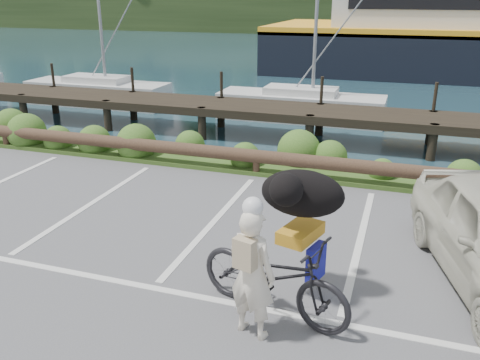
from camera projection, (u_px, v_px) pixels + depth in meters
name	position (u px, v px, depth m)	size (l,w,h in m)	color
ground	(166.00, 274.00, 7.48)	(72.00, 72.00, 0.00)	#505052
harbor_backdrop	(398.00, 21.00, 77.27)	(170.00, 160.00, 30.00)	#19323C
vegetation_strip	(265.00, 164.00, 12.18)	(34.00, 1.60, 0.10)	#3D5B21
log_rail	(256.00, 175.00, 11.58)	(32.00, 0.30, 0.60)	#443021
bicycle	(274.00, 275.00, 6.39)	(0.74, 2.14, 1.12)	black
cyclist	(252.00, 274.00, 5.92)	(0.60, 0.39, 1.64)	#EDE2C9
dog	(302.00, 193.00, 6.62)	(1.11, 0.54, 0.64)	black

